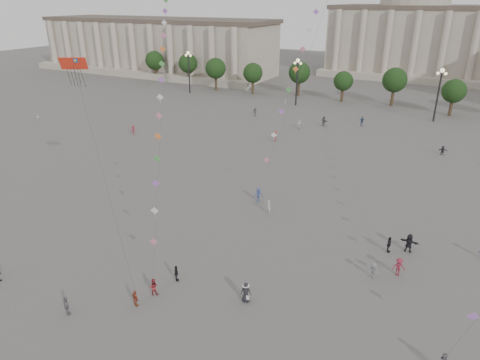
% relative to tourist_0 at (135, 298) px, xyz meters
% --- Properties ---
extents(ground, '(360.00, 360.00, 0.00)m').
position_rel_tourist_0_xyz_m(ground, '(0.24, 2.80, -0.75)').
color(ground, '#595654').
rests_on(ground, ground).
extents(hall_west, '(84.00, 26.22, 17.20)m').
position_rel_tourist_0_xyz_m(hall_west, '(-74.76, 96.69, 7.68)').
color(hall_west, '#A59C8B').
rests_on(hall_west, ground).
extents(hall_central, '(48.30, 34.30, 35.50)m').
position_rel_tourist_0_xyz_m(hall_central, '(0.24, 132.02, 13.49)').
color(hall_central, '#A59C8B').
rests_on(hall_central, ground).
extents(tree_row, '(137.12, 5.12, 8.00)m').
position_rel_tourist_0_xyz_m(tree_row, '(0.24, 80.80, 4.65)').
color(tree_row, '#322719').
rests_on(tree_row, ground).
extents(lamp_post_far_west, '(2.00, 0.90, 10.65)m').
position_rel_tourist_0_xyz_m(lamp_post_far_west, '(-44.76, 72.80, 6.61)').
color(lamp_post_far_west, '#262628').
rests_on(lamp_post_far_west, ground).
extents(lamp_post_mid_west, '(2.00, 0.90, 10.65)m').
position_rel_tourist_0_xyz_m(lamp_post_mid_west, '(-14.76, 72.80, 6.61)').
color(lamp_post_mid_west, '#262628').
rests_on(lamp_post_mid_west, ground).
extents(lamp_post_mid_east, '(2.00, 0.90, 10.65)m').
position_rel_tourist_0_xyz_m(lamp_post_mid_east, '(15.24, 72.80, 6.61)').
color(lamp_post_mid_east, '#262628').
rests_on(lamp_post_mid_east, ground).
extents(person_crowd_0, '(1.22, 0.89, 1.92)m').
position_rel_tourist_0_xyz_m(person_crowd_0, '(3.17, 62.33, 0.21)').
color(person_crowd_0, navy).
rests_on(person_crowd_0, ground).
extents(person_crowd_1, '(0.91, 0.95, 1.54)m').
position_rel_tourist_0_xyz_m(person_crowd_1, '(-56.27, 34.99, 0.03)').
color(person_crowd_1, silver).
rests_on(person_crowd_1, ground).
extents(person_crowd_2, '(0.92, 1.22, 1.68)m').
position_rel_tourist_0_xyz_m(person_crowd_2, '(-32.48, 36.75, 0.09)').
color(person_crowd_2, maroon).
rests_on(person_crowd_2, ground).
extents(person_crowd_3, '(1.84, 0.70, 1.94)m').
position_rel_tourist_0_xyz_m(person_crowd_3, '(18.30, 19.15, 0.22)').
color(person_crowd_3, black).
rests_on(person_crowd_3, ground).
extents(person_crowd_4, '(1.10, 1.69, 1.74)m').
position_rel_tourist_0_xyz_m(person_crowd_4, '(-7.00, 54.80, 0.13)').
color(person_crowd_4, silver).
rests_on(person_crowd_4, ground).
extents(person_crowd_6, '(1.14, 0.84, 1.59)m').
position_rel_tourist_0_xyz_m(person_crowd_6, '(16.16, 13.05, 0.05)').
color(person_crowd_6, slate).
rests_on(person_crowd_6, ground).
extents(person_crowd_8, '(1.32, 1.07, 1.77)m').
position_rel_tourist_0_xyz_m(person_crowd_8, '(18.10, 14.54, 0.14)').
color(person_crowd_8, maroon).
rests_on(person_crowd_8, ground).
extents(person_crowd_9, '(1.43, 0.77, 1.48)m').
position_rel_tourist_0_xyz_m(person_crowd_9, '(18.67, 51.70, -0.01)').
color(person_crowd_9, black).
rests_on(person_crowd_9, ground).
extents(person_crowd_10, '(0.63, 0.66, 1.52)m').
position_rel_tourist_0_xyz_m(person_crowd_10, '(-16.55, 70.80, 0.01)').
color(person_crowd_10, '#B2B1AD').
rests_on(person_crowd_10, ground).
extents(person_crowd_12, '(1.78, 1.45, 1.90)m').
position_rel_tourist_0_xyz_m(person_crowd_12, '(-3.43, 58.93, 0.21)').
color(person_crowd_12, '#58595D').
rests_on(person_crowd_12, ground).
extents(person_crowd_13, '(0.74, 0.64, 1.71)m').
position_rel_tourist_0_xyz_m(person_crowd_13, '(2.71, 19.94, 0.11)').
color(person_crowd_13, '#B8B8B3').
rests_on(person_crowd_13, ground).
extents(person_crowd_16, '(1.19, 0.81, 1.87)m').
position_rel_tourist_0_xyz_m(person_crowd_16, '(-18.64, 59.10, 0.19)').
color(person_crowd_16, slate).
rests_on(person_crowd_16, ground).
extents(person_crowd_17, '(1.25, 1.37, 1.85)m').
position_rel_tourist_0_xyz_m(person_crowd_17, '(-7.79, 45.45, 0.18)').
color(person_crowd_17, '#9A372A').
rests_on(person_crowd_17, ground).
extents(person_crowd_18, '(0.52, 1.02, 1.68)m').
position_rel_tourist_0_xyz_m(person_crowd_18, '(16.58, 18.13, 0.09)').
color(person_crowd_18, black).
rests_on(person_crowd_18, ground).
extents(tourist_0, '(0.94, 0.61, 1.49)m').
position_rel_tourist_0_xyz_m(tourist_0, '(0.00, 0.00, 0.00)').
color(tourist_0, brown).
rests_on(tourist_0, ground).
extents(tourist_1, '(0.87, 0.93, 1.53)m').
position_rel_tourist_0_xyz_m(tourist_1, '(0.91, 4.34, 0.02)').
color(tourist_1, black).
rests_on(tourist_1, ground).
extents(tourist_3, '(1.03, 0.75, 1.63)m').
position_rel_tourist_0_xyz_m(tourist_3, '(-4.10, -3.36, 0.07)').
color(tourist_3, slate).
rests_on(tourist_3, ground).
extents(kite_flyer_0, '(0.94, 0.88, 1.55)m').
position_rel_tourist_0_xyz_m(kite_flyer_0, '(0.35, 1.88, 0.03)').
color(kite_flyer_0, maroon).
rests_on(kite_flyer_0, ground).
extents(kite_flyer_1, '(1.31, 1.29, 1.81)m').
position_rel_tourist_0_xyz_m(kite_flyer_1, '(0.26, 22.24, 0.16)').
color(kite_flyer_1, navy).
rests_on(kite_flyer_1, ground).
extents(hat_person, '(1.01, 0.82, 1.77)m').
position_rel_tourist_0_xyz_m(hat_person, '(7.64, 4.79, 0.17)').
color(hat_person, black).
rests_on(hat_person, ground).
extents(dragon_kite, '(5.21, 3.00, 19.12)m').
position_rel_tourist_0_xyz_m(dragon_kite, '(-8.14, 4.39, 16.68)').
color(dragon_kite, red).
rests_on(dragon_kite, ground).
extents(kite_train_west, '(30.89, 46.69, 67.54)m').
position_rel_tourist_0_xyz_m(kite_train_west, '(-15.92, 26.95, 20.28)').
color(kite_train_west, '#3F3F3F').
rests_on(kite_train_west, ground).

